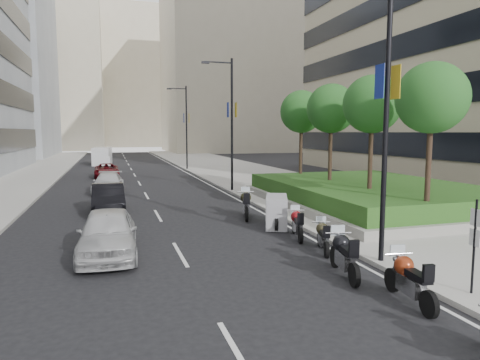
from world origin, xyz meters
name	(u,v)px	position (x,y,z in m)	size (l,w,h in m)	color
ground	(261,291)	(0.00, 0.00, 0.00)	(160.00, 160.00, 0.00)	black
sidewalk_right	(245,173)	(9.00, 30.00, 0.07)	(10.00, 100.00, 0.15)	#9E9B93
sidewalk_left	(8,180)	(-12.00, 30.00, 0.07)	(8.00, 100.00, 0.15)	#9E9B93
lane_edge	(192,175)	(3.70, 30.00, 0.01)	(0.12, 100.00, 0.01)	silver
lane_centre	(136,177)	(-1.50, 30.00, 0.01)	(0.12, 100.00, 0.01)	silver
building_cream_right	(233,67)	(22.00, 80.00, 18.00)	(28.00, 24.00, 36.00)	#B7AD93
building_cream_left	(43,76)	(-18.00, 100.00, 17.00)	(26.00, 24.00, 34.00)	#B7AD93
building_cream_centre	(128,80)	(2.00, 120.00, 19.00)	(30.00, 24.00, 38.00)	#B7AD93
planter	(371,201)	(10.00, 10.00, 0.35)	(10.00, 14.00, 0.40)	gray
hedge	(372,190)	(10.00, 10.00, 0.95)	(9.40, 13.40, 0.80)	#123F18
tree_0	(432,98)	(8.50, 4.00, 5.42)	(2.80, 2.80, 6.30)	#332319
tree_1	(372,105)	(8.50, 8.00, 5.42)	(2.80, 2.80, 6.30)	#332319
tree_2	(331,109)	(8.50, 12.00, 5.42)	(2.80, 2.80, 6.30)	#332319
tree_3	(301,112)	(8.50, 16.00, 5.42)	(2.80, 2.80, 6.30)	#332319
lamp_post_0	(382,100)	(4.14, 1.00, 5.07)	(2.34, 0.45, 9.00)	black
lamp_post_1	(230,118)	(4.14, 18.00, 5.07)	(2.34, 0.45, 9.00)	black
lamp_post_2	(185,123)	(4.14, 36.00, 5.07)	(2.34, 0.45, 9.00)	black
parking_sign	(474,242)	(4.80, -2.00, 1.46)	(0.06, 0.32, 2.50)	black
motorcycle_1	(409,279)	(3.13, -1.76, 0.59)	(0.74, 2.22, 1.10)	black
motorcycle_2	(344,255)	(2.65, 0.44, 0.62)	(0.80, 2.31, 1.16)	black
motorcycle_3	(323,237)	(3.28, 2.87, 0.52)	(0.82, 1.89, 0.97)	black
motorcycle_4	(297,224)	(3.22, 4.86, 0.55)	(0.80, 2.04, 1.04)	black
motorcycle_5	(276,212)	(3.19, 6.96, 0.67)	(1.64, 2.38, 1.34)	black
motorcycle_6	(246,204)	(2.53, 9.28, 0.65)	(0.95, 2.38, 1.21)	black
car_a	(108,233)	(-3.82, 4.48, 0.79)	(1.86, 4.61, 1.57)	#B8B8BA
car_b	(108,199)	(-3.84, 12.44, 0.74)	(1.56, 4.48, 1.48)	black
car_c	(108,183)	(-3.86, 19.93, 0.67)	(1.89, 4.65, 1.35)	#BBBBBD
car_d	(107,171)	(-4.04, 30.29, 0.64)	(2.11, 4.58, 1.27)	#5B0A11
delivery_van	(102,157)	(-4.66, 46.31, 1.02)	(2.41, 5.35, 2.18)	silver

